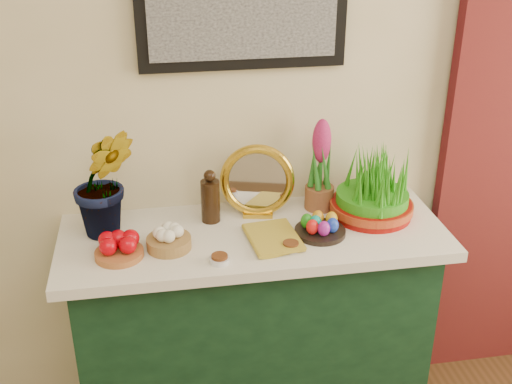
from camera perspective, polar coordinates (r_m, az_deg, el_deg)
sideboard at (r=2.60m, az=-0.19°, el=-12.44°), size 1.30×0.45×0.85m
tablecloth at (r=2.35m, az=-0.21°, el=-3.87°), size 1.40×0.55×0.04m
hyacinth_green at (r=2.27m, az=-13.49°, el=2.37°), size 0.28×0.24×0.54m
apple_bowl at (r=2.21m, az=-12.12°, el=-4.87°), size 0.19×0.19×0.08m
garlic_basket at (r=2.23m, az=-7.77°, el=-4.17°), size 0.20×0.20×0.09m
vinegar_cruet at (r=2.37m, az=-4.08°, el=-0.60°), size 0.07×0.07×0.21m
mirror at (r=2.39m, az=0.12°, el=0.92°), size 0.29×0.11×0.28m
book at (r=2.24m, az=-0.56°, el=-4.34°), size 0.18×0.24×0.03m
spice_dish_left at (r=2.15m, az=-3.26°, el=-5.96°), size 0.07×0.07×0.03m
spice_dish_right at (r=2.22m, az=3.11°, el=-4.83°), size 0.07×0.07×0.03m
egg_plate at (r=2.31m, az=5.71°, el=-3.10°), size 0.21×0.21×0.08m
hyacinth_pink at (r=2.44m, az=5.74°, el=2.03°), size 0.11×0.11×0.36m
wheatgrass_sabzeh at (r=2.43m, az=10.36°, el=0.32°), size 0.31×0.31×0.26m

